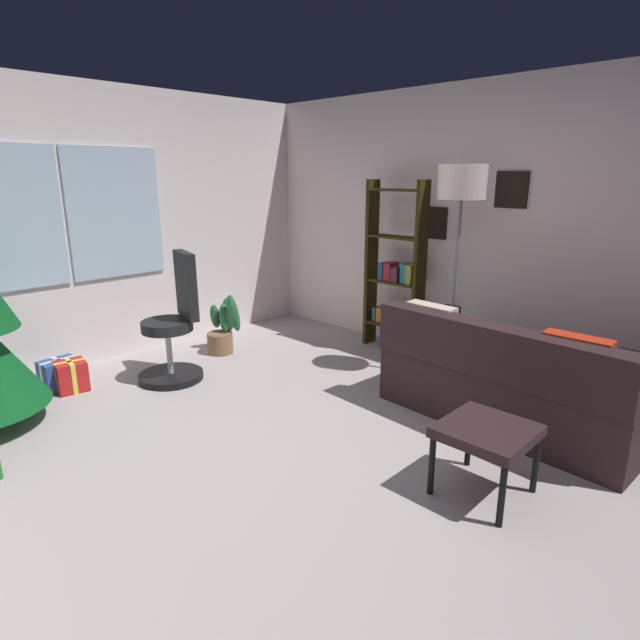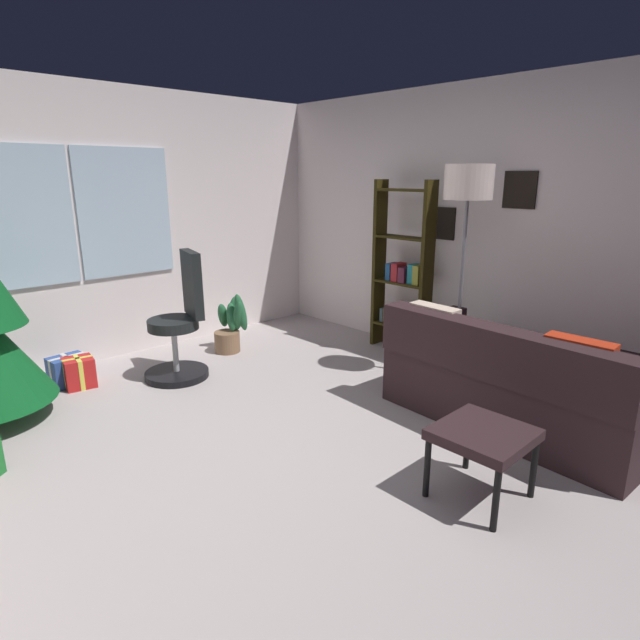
# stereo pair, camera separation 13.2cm
# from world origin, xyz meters

# --- Properties ---
(ground_plane) EXTENTS (4.68, 5.54, 0.10)m
(ground_plane) POSITION_xyz_m (0.00, 0.00, -0.05)
(ground_plane) COLOR #AFA4A2
(wall_back_with_windows) EXTENTS (4.68, 0.12, 2.57)m
(wall_back_with_windows) POSITION_xyz_m (-0.02, 2.82, 1.29)
(wall_back_with_windows) COLOR silver
(wall_back_with_windows) RESTS_ON ground_plane
(wall_right_with_frames) EXTENTS (0.12, 5.54, 2.57)m
(wall_right_with_frames) POSITION_xyz_m (2.39, 0.00, 1.28)
(wall_right_with_frames) COLOR silver
(wall_right_with_frames) RESTS_ON ground_plane
(couch) EXTENTS (1.69, 1.91, 0.81)m
(couch) POSITION_xyz_m (1.56, -0.78, 0.29)
(couch) COLOR #2D1D20
(couch) RESTS_ON ground_plane
(footstool) EXTENTS (0.48, 0.48, 0.42)m
(footstool) POSITION_xyz_m (0.39, -0.97, 0.36)
(footstool) COLOR #2D1D20
(footstool) RESTS_ON ground_plane
(gift_box_red) EXTENTS (0.27, 0.26, 0.26)m
(gift_box_red) POSITION_xyz_m (-0.66, 2.23, 0.13)
(gift_box_red) COLOR red
(gift_box_red) RESTS_ON ground_plane
(gift_box_blue) EXTENTS (0.31, 0.24, 0.26)m
(gift_box_blue) POSITION_xyz_m (-0.70, 2.35, 0.13)
(gift_box_blue) COLOR #2D4C99
(gift_box_blue) RESTS_ON ground_plane
(office_chair) EXTENTS (0.56, 0.56, 1.13)m
(office_chair) POSITION_xyz_m (0.11, 1.83, 0.45)
(office_chair) COLOR black
(office_chair) RESTS_ON ground_plane
(bookshelf) EXTENTS (0.18, 0.64, 1.72)m
(bookshelf) POSITION_xyz_m (2.12, 0.94, 0.77)
(bookshelf) COLOR #2E250A
(bookshelf) RESTS_ON ground_plane
(floor_lamp) EXTENTS (0.40, 0.40, 1.84)m
(floor_lamp) POSITION_xyz_m (1.86, 0.12, 1.59)
(floor_lamp) COLOR slate
(floor_lamp) RESTS_ON ground_plane
(potted_plant) EXTENTS (0.36, 0.42, 0.62)m
(potted_plant) POSITION_xyz_m (0.83, 2.13, 0.25)
(potted_plant) COLOR brown
(potted_plant) RESTS_ON ground_plane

